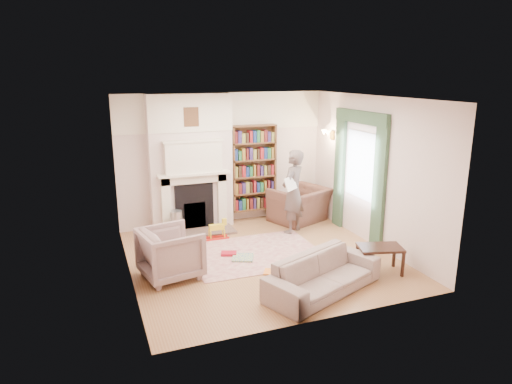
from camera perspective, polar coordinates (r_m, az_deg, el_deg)
name	(u,v)px	position (r m, az deg, el deg)	size (l,w,h in m)	color
floor	(261,258)	(8.22, 0.62, -8.20)	(4.50, 4.50, 0.00)	#945E3B
ceiling	(261,98)	(7.58, 0.68, 11.69)	(4.50, 4.50, 0.00)	white
wall_back	(223,159)	(9.87, -4.13, 4.17)	(4.50, 4.50, 0.00)	silver
wall_front	(326,220)	(5.82, 8.76, -3.47)	(4.50, 4.50, 0.00)	silver
wall_left	(125,193)	(7.29, -16.05, -0.16)	(4.50, 4.50, 0.00)	silver
wall_right	(373,172)	(8.83, 14.39, 2.50)	(4.50, 4.50, 0.00)	silver
fireplace	(191,163)	(9.49, -8.12, 3.56)	(1.70, 0.58, 2.80)	silver
bookcase	(254,168)	(9.99, -0.31, 3.03)	(1.00, 0.24, 1.85)	brown
window	(360,165)	(9.14, 12.90, 3.31)	(0.02, 0.90, 1.30)	silver
curtain_left	(379,186)	(8.61, 15.16, 0.77)	(0.07, 0.32, 2.40)	#29402B
curtain_right	(339,171)	(9.75, 10.39, 2.64)	(0.07, 0.32, 2.40)	#29402B
pelmet	(361,117)	(8.98, 13.00, 9.11)	(0.09, 1.70, 0.24)	#29402B
wall_sconce	(324,135)	(9.89, 8.53, 7.00)	(0.20, 0.24, 0.24)	gold
rug	(255,253)	(8.39, -0.12, -7.65)	(2.34, 1.80, 0.01)	beige
armchair_reading	(299,205)	(10.09, 5.44, -1.61)	(1.15, 1.00, 0.75)	#4C3028
armchair_left	(171,253)	(7.46, -10.63, -7.52)	(0.87, 0.90, 0.82)	#A69889
sofa	(323,274)	(7.00, 8.42, -10.10)	(1.94, 0.76, 0.57)	#B0A791
man_reading	(293,192)	(9.25, 4.64, 0.03)	(0.63, 0.41, 1.72)	#534642
newspaper	(291,184)	(8.96, 4.34, 1.06)	(0.38, 0.02, 0.27)	white
coffee_table	(379,259)	(7.84, 15.18, -8.12)	(0.70, 0.45, 0.45)	#321A11
paraffin_heater	(177,224)	(9.23, -9.89, -3.99)	(0.24, 0.24, 0.55)	#A4A6AB
rocking_horse	(217,229)	(9.05, -4.94, -4.67)	(0.46, 0.19, 0.41)	gold
board_game	(243,258)	(8.15, -1.65, -8.19)	(0.37, 0.37, 0.03)	#D3D04A
game_box_lid	(229,253)	(8.31, -3.42, -7.68)	(0.28, 0.18, 0.05)	#A31224
comic_annuals	(282,266)	(7.83, 3.29, -9.27)	(0.84, 0.51, 0.02)	red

